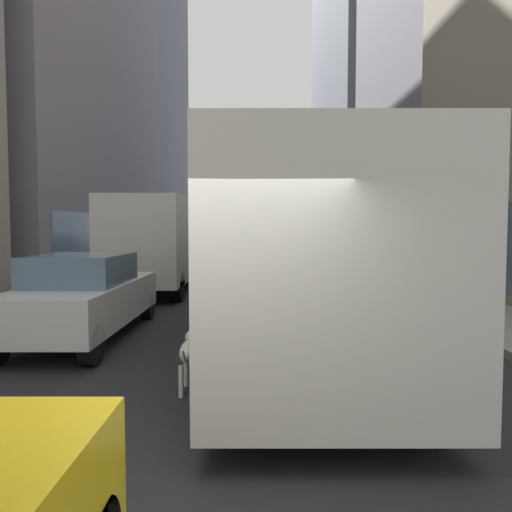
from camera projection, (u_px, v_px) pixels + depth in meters
ground_plane at (250, 255)px, 38.84m from camera, size 120.00×120.00×0.00m
sidewalk_left at (180, 254)px, 38.83m from camera, size 2.40×110.00×0.15m
sidewalk_right at (319, 254)px, 38.84m from camera, size 2.40×110.00×0.15m
building_left_mid at (35, 82)px, 26.64m from camera, size 9.63×21.25×20.70m
building_left_far at (132, 101)px, 47.70m from camera, size 8.44×19.57×29.86m
building_right_far at (369, 54)px, 47.60m from camera, size 8.95×23.73×39.19m
transit_bus at (292, 245)px, 9.56m from camera, size 2.78×11.53×3.05m
car_grey_wagon at (271, 257)px, 21.72m from camera, size 1.84×4.52×1.62m
car_blue_hatchback at (215, 245)px, 38.70m from camera, size 1.84×4.02×1.62m
car_black_suv at (264, 245)px, 38.65m from camera, size 1.76×4.55×1.62m
car_white_van at (85, 296)px, 9.09m from camera, size 1.70×4.63×1.62m
car_silver_sedan at (222, 254)px, 23.64m from camera, size 1.78×4.78×1.62m
box_truck at (160, 242)px, 16.20m from camera, size 2.30×7.50×3.05m
dalmatian_dog at (189, 351)px, 6.17m from camera, size 0.22×0.96×0.72m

